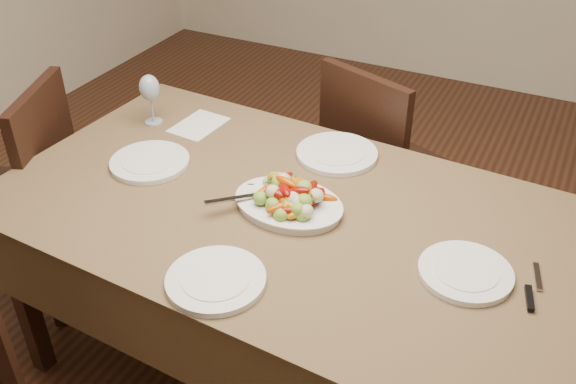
% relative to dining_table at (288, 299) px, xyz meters
% --- Properties ---
extents(dining_table, '(1.90, 1.15, 0.76)m').
position_rel_dining_table_xyz_m(dining_table, '(0.00, 0.00, 0.00)').
color(dining_table, brown).
rests_on(dining_table, ground).
extents(chair_far, '(0.54, 0.54, 0.95)m').
position_rel_dining_table_xyz_m(chair_far, '(0.07, 0.82, 0.10)').
color(chair_far, black).
rests_on(chair_far, ground).
extents(chair_left, '(0.54, 0.54, 0.95)m').
position_rel_dining_table_xyz_m(chair_left, '(-1.17, -0.08, 0.10)').
color(chair_left, black).
rests_on(chair_left, ground).
extents(serving_platter, '(0.35, 0.27, 0.02)m').
position_rel_dining_table_xyz_m(serving_platter, '(0.00, 0.00, 0.39)').
color(serving_platter, white).
rests_on(serving_platter, dining_table).
extents(roasted_vegetables, '(0.29, 0.20, 0.09)m').
position_rel_dining_table_xyz_m(roasted_vegetables, '(0.00, 0.00, 0.45)').
color(roasted_vegetables, '#770B04').
rests_on(roasted_vegetables, serving_platter).
extents(serving_spoon, '(0.25, 0.22, 0.03)m').
position_rel_dining_table_xyz_m(serving_spoon, '(-0.07, -0.03, 0.43)').
color(serving_spoon, '#9EA0A8').
rests_on(serving_spoon, serving_platter).
extents(plate_left, '(0.27, 0.27, 0.02)m').
position_rel_dining_table_xyz_m(plate_left, '(-0.53, 0.02, 0.39)').
color(plate_left, white).
rests_on(plate_left, dining_table).
extents(plate_right, '(0.25, 0.25, 0.02)m').
position_rel_dining_table_xyz_m(plate_right, '(0.56, -0.06, 0.39)').
color(plate_right, white).
rests_on(plate_right, dining_table).
extents(plate_far, '(0.28, 0.28, 0.02)m').
position_rel_dining_table_xyz_m(plate_far, '(0.01, 0.36, 0.39)').
color(plate_far, white).
rests_on(plate_far, dining_table).
extents(plate_near, '(0.27, 0.27, 0.02)m').
position_rel_dining_table_xyz_m(plate_near, '(-0.02, -0.38, 0.39)').
color(plate_near, white).
rests_on(plate_near, dining_table).
extents(wine_glass, '(0.08, 0.08, 0.20)m').
position_rel_dining_table_xyz_m(wine_glass, '(-0.70, 0.27, 0.48)').
color(wine_glass, '#8C99A5').
rests_on(wine_glass, dining_table).
extents(menu_card, '(0.17, 0.22, 0.00)m').
position_rel_dining_table_xyz_m(menu_card, '(-0.54, 0.33, 0.38)').
color(menu_card, silver).
rests_on(menu_card, dining_table).
extents(table_knife, '(0.07, 0.20, 0.01)m').
position_rel_dining_table_xyz_m(table_knife, '(0.73, -0.04, 0.38)').
color(table_knife, '#9EA0A8').
rests_on(table_knife, dining_table).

